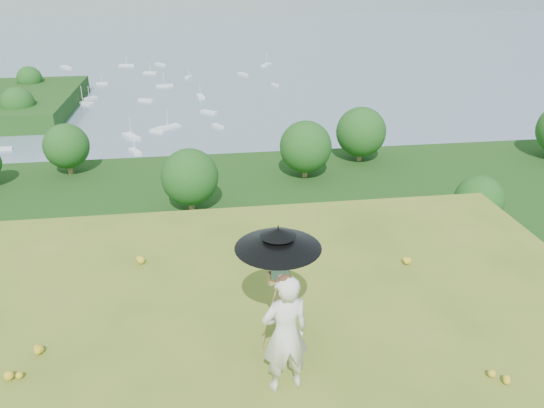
{
  "coord_description": "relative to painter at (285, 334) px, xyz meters",
  "views": [
    {
      "loc": [
        0.51,
        -3.67,
        4.94
      ],
      "look_at": [
        1.66,
        4.47,
        1.19
      ],
      "focal_mm": 35.0,
      "sensor_mm": 36.0,
      "label": 1
    }
  ],
  "objects": [
    {
      "name": "slope_trees",
      "position": [
        -1.4,
        33.53,
        -15.82
      ],
      "size": [
        110.0,
        50.0,
        6.0
      ],
      "primitive_type": null,
      "color": "#144515",
      "rests_on": "forest_slope"
    },
    {
      "name": "sun_umbrella",
      "position": [
        0.01,
        0.64,
        0.77
      ],
      "size": [
        1.38,
        1.38,
        0.78
      ],
      "primitive_type": null,
      "rotation": [
        0.0,
        0.0,
        0.29
      ],
      "color": "black",
      "rests_on": "field_easel"
    },
    {
      "name": "painter_cap",
      "position": [
        0.0,
        0.0,
        0.78
      ],
      "size": [
        0.22,
        0.25,
        0.1
      ],
      "primitive_type": null,
      "rotation": [
        0.0,
        0.0,
        0.08
      ],
      "color": "#D47475",
      "rests_on": "painter"
    },
    {
      "name": "moored_boats",
      "position": [
        -13.9,
        159.53,
        -34.47
      ],
      "size": [
        140.0,
        140.0,
        0.7
      ],
      "primitive_type": null,
      "color": "white",
      "rests_on": "bay_water"
    },
    {
      "name": "field_easel",
      "position": [
        0.01,
        0.61,
        -0.1
      ],
      "size": [
        0.65,
        0.65,
        1.46
      ],
      "primitive_type": null,
      "rotation": [
        0.0,
        0.0,
        0.2
      ],
      "color": "olive",
      "rests_on": "ground"
    },
    {
      "name": "forest_slope",
      "position": [
        -1.4,
        33.53,
        -29.82
      ],
      "size": [
        140.0,
        56.0,
        22.0
      ],
      "primitive_type": "cube",
      "color": "#1A360E",
      "rests_on": "bay_water"
    },
    {
      "name": "painter",
      "position": [
        0.0,
        0.0,
        0.0
      ],
      "size": [
        0.67,
        0.5,
        1.65
      ],
      "primitive_type": "imported",
      "rotation": [
        0.0,
        0.0,
        3.33
      ],
      "color": "silver",
      "rests_on": "ground"
    },
    {
      "name": "shoreline_tier",
      "position": [
        -1.4,
        73.53,
        -36.82
      ],
      "size": [
        170.0,
        28.0,
        8.0
      ],
      "primitive_type": "cube",
      "color": "#655E51",
      "rests_on": "bay_water"
    },
    {
      "name": "bay_water",
      "position": [
        -1.4,
        238.53,
        -34.82
      ],
      "size": [
        700.0,
        700.0,
        0.0
      ],
      "primitive_type": "plane",
      "color": "slate",
      "rests_on": "ground"
    },
    {
      "name": "harbor_town",
      "position": [
        -1.4,
        73.53,
        -30.32
      ],
      "size": [
        110.0,
        22.0,
        5.0
      ],
      "primitive_type": null,
      "color": "silver",
      "rests_on": "shoreline_tier"
    }
  ]
}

